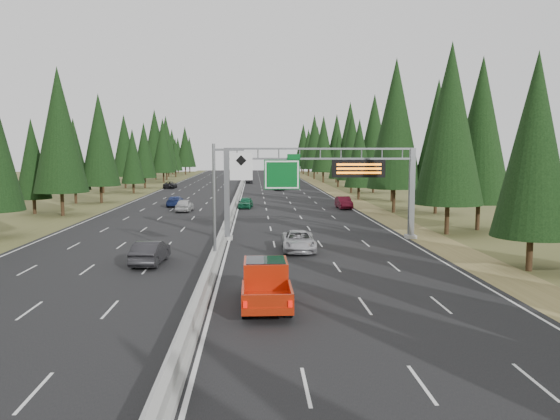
{
  "coord_description": "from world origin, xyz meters",
  "views": [
    {
      "loc": [
        2.61,
        -11.16,
        7.55
      ],
      "look_at": [
        4.12,
        20.0,
        4.21
      ],
      "focal_mm": 35.0,
      "sensor_mm": 36.0,
      "label": 1
    }
  ],
  "objects": [
    {
      "name": "car_ahead_dkred",
      "position": [
        14.5,
        59.93,
        0.86
      ],
      "size": [
        1.77,
        4.79,
        1.57
      ],
      "primitive_type": "imported",
      "rotation": [
        0.0,
        0.0,
        0.02
      ],
      "color": "#530B1A",
      "rests_on": "road"
    },
    {
      "name": "sign_gantry",
      "position": [
        8.92,
        34.88,
        5.27
      ],
      "size": [
        16.75,
        0.98,
        7.8
      ],
      "color": "slate",
      "rests_on": "road"
    },
    {
      "name": "tree_row_right",
      "position": [
        22.11,
        72.92,
        9.5
      ],
      "size": [
        11.85,
        240.38,
        18.94
      ],
      "color": "black",
      "rests_on": "ground"
    },
    {
      "name": "car_ahead_dkgrey",
      "position": [
        7.66,
        95.63,
        0.83
      ],
      "size": [
        2.36,
        5.27,
        1.5
      ],
      "primitive_type": "imported",
      "rotation": [
        0.0,
        0.0,
        -0.05
      ],
      "color": "black",
      "rests_on": "road"
    },
    {
      "name": "silver_minivan",
      "position": [
        6.0,
        29.5,
        0.82
      ],
      "size": [
        2.61,
        5.42,
        1.49
      ],
      "primitive_type": "imported",
      "rotation": [
        0.0,
        0.0,
        -0.03
      ],
      "color": "#AFAFB4",
      "rests_on": "road"
    },
    {
      "name": "car_ahead_far",
      "position": [
        1.5,
        119.09,
        0.78
      ],
      "size": [
        1.82,
        4.2,
        1.41
      ],
      "primitive_type": "imported",
      "rotation": [
        0.0,
        0.0,
        0.04
      ],
      "color": "black",
      "rests_on": "road"
    },
    {
      "name": "red_pickup",
      "position": [
        3.19,
        15.29,
        1.23
      ],
      "size": [
        2.28,
        6.37,
        2.08
      ],
      "color": "black",
      "rests_on": "road"
    },
    {
      "name": "car_onc_near",
      "position": [
        -4.29,
        25.04,
        0.88
      ],
      "size": [
        1.99,
        4.93,
        1.59
      ],
      "primitive_type": "imported",
      "rotation": [
        0.0,
        0.0,
        3.08
      ],
      "color": "#232225",
      "rests_on": "road"
    },
    {
      "name": "hov_sign_pole",
      "position": [
        0.58,
        24.97,
        4.72
      ],
      "size": [
        2.8,
        0.5,
        8.0
      ],
      "color": "slate",
      "rests_on": "road"
    },
    {
      "name": "shoulder_left",
      "position": [
        -17.8,
        80.0,
        0.03
      ],
      "size": [
        3.6,
        260.0,
        0.06
      ],
      "primitive_type": "cube",
      "color": "#4A4E24",
      "rests_on": "ground"
    },
    {
      "name": "car_onc_white",
      "position": [
        -6.05,
        57.39,
        0.87
      ],
      "size": [
        2.09,
        4.72,
        1.58
      ],
      "primitive_type": "imported",
      "rotation": [
        0.0,
        0.0,
        3.09
      ],
      "color": "#B8B8B8",
      "rests_on": "road"
    },
    {
      "name": "tree_row_left",
      "position": [
        -22.26,
        68.4,
        9.05
      ],
      "size": [
        11.69,
        240.63,
        18.97
      ],
      "color": "black",
      "rests_on": "ground"
    },
    {
      "name": "median_barrier",
      "position": [
        0.0,
        80.0,
        0.41
      ],
      "size": [
        0.7,
        260.0,
        0.85
      ],
      "color": "gray",
      "rests_on": "road"
    },
    {
      "name": "road",
      "position": [
        0.0,
        80.0,
        0.04
      ],
      "size": [
        32.0,
        260.0,
        0.08
      ],
      "primitive_type": "cube",
      "color": "black",
      "rests_on": "ground"
    },
    {
      "name": "car_onc_blue",
      "position": [
        -8.09,
        63.89,
        0.8
      ],
      "size": [
        2.15,
        5.01,
        1.44
      ],
      "primitive_type": "imported",
      "rotation": [
        0.0,
        0.0,
        3.11
      ],
      "color": "navy",
      "rests_on": "road"
    },
    {
      "name": "shoulder_right",
      "position": [
        17.8,
        80.0,
        0.03
      ],
      "size": [
        3.6,
        260.0,
        0.06
      ],
      "primitive_type": "cube",
      "color": "olive",
      "rests_on": "ground"
    },
    {
      "name": "car_ahead_green",
      "position": [
        1.53,
        61.3,
        0.81
      ],
      "size": [
        2.11,
        4.44,
        1.47
      ],
      "primitive_type": "imported",
      "rotation": [
        0.0,
        0.0,
        -0.09
      ],
      "color": "#145838",
      "rests_on": "road"
    },
    {
      "name": "car_ahead_white",
      "position": [
        9.66,
        114.79,
        0.84
      ],
      "size": [
        2.64,
        5.5,
        1.51
      ],
      "primitive_type": "imported",
      "rotation": [
        0.0,
        0.0,
        -0.02
      ],
      "color": "white",
      "rests_on": "road"
    },
    {
      "name": "car_onc_far",
      "position": [
        -14.5,
        101.66,
        0.78
      ],
      "size": [
        2.38,
        5.05,
        1.39
      ],
      "primitive_type": "imported",
      "rotation": [
        0.0,
        0.0,
        3.13
      ],
      "color": "black",
      "rests_on": "road"
    }
  ]
}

